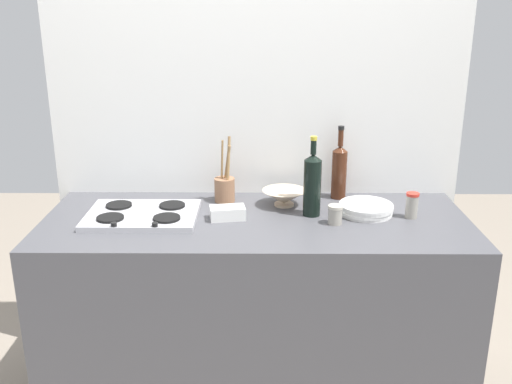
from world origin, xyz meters
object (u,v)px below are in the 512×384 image
Objects in this scene: plate_stack at (366,209)px; wine_bottle_mid_left at (312,184)px; wine_bottle_leftmost at (339,171)px; mixing_bowl at (284,197)px; utensil_crock at (225,188)px; condiment_jar_rear at (412,205)px; butter_dish at (228,213)px; condiment_jar_front at (335,215)px; stovetop_hob at (142,215)px.

wine_bottle_mid_left is (-0.23, -0.01, 0.12)m from plate_stack.
mixing_bowl is (-0.26, -0.11, -0.09)m from wine_bottle_leftmost.
utensil_crock is (-0.53, -0.06, -0.07)m from wine_bottle_leftmost.
condiment_jar_rear is (0.28, -0.26, -0.08)m from wine_bottle_leftmost.
wine_bottle_leftmost reaches higher than utensil_crock.
wine_bottle_leftmost is 0.27m from wine_bottle_mid_left.
utensil_crock is 0.83m from condiment_jar_rear.
utensil_crock is at bearing 96.18° from butter_dish.
utensil_crock is at bearing 155.70° from wine_bottle_mid_left.
wine_bottle_leftmost is at bearing 80.55° from condiment_jar_front.
plate_stack is 2.92× the size of condiment_jar_front.
stovetop_hob is 1.37× the size of wine_bottle_leftmost.
condiment_jar_rear is (0.42, -0.03, -0.08)m from wine_bottle_mid_left.
wine_bottle_leftmost reaches higher than plate_stack.
butter_dish is at bearing -145.41° from mixing_bowl.
mixing_bowl is at bearing 164.33° from condiment_jar_rear.
utensil_crock reaches higher than butter_dish.
mixing_bowl is at bearing 132.02° from condiment_jar_front.
wine_bottle_mid_left reaches higher than butter_dish.
wine_bottle_mid_left is 1.75× the size of mixing_bowl.
condiment_jar_front reaches higher than stovetop_hob.
wine_bottle_mid_left is at bearing -176.72° from plate_stack.
condiment_jar_front is at bearing -99.45° from wine_bottle_leftmost.
condiment_jar_rear is (0.19, -0.04, 0.03)m from plate_stack.
butter_dish is (0.36, -0.01, 0.01)m from stovetop_hob.
wine_bottle_mid_left is 1.13× the size of utensil_crock.
butter_dish reaches higher than plate_stack.
wine_bottle_leftmost is (0.86, 0.27, 0.12)m from stovetop_hob.
wine_bottle_leftmost is 0.35m from condiment_jar_front.
plate_stack is at bearing 38.81° from condiment_jar_front.
wine_bottle_mid_left is at bearing -24.30° from utensil_crock.
wine_bottle_mid_left is 0.38m from butter_dish.
mixing_bowl is at bearing -11.29° from utensil_crock.
plate_stack is 0.26m from wine_bottle_leftmost.
utensil_crock is at bearing 168.71° from mixing_bowl.
stovetop_hob is 0.36m from butter_dish.
wine_bottle_leftmost is at bearing 23.14° from mixing_bowl.
mixing_bowl is 0.55m from condiment_jar_rear.
wine_bottle_mid_left reaches higher than stovetop_hob.
wine_bottle_mid_left reaches higher than plate_stack.
wine_bottle_leftmost is at bearing 136.87° from condiment_jar_rear.
stovetop_hob is at bearing 175.61° from condiment_jar_front.
mixing_bowl is (0.61, 0.16, 0.03)m from stovetop_hob.
condiment_jar_rear is at bearing -43.13° from wine_bottle_leftmost.
condiment_jar_rear reaches higher than condiment_jar_front.
plate_stack is at bearing -14.46° from utensil_crock.
condiment_jar_rear is (0.33, 0.07, 0.02)m from condiment_jar_front.
utensil_crock is (-0.27, 0.05, 0.03)m from mixing_bowl.
utensil_crock is (-0.62, 0.16, 0.04)m from plate_stack.
mixing_bowl is 1.35× the size of butter_dish.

